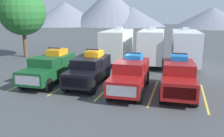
# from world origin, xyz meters

# --- Properties ---
(ground_plane) EXTENTS (240.00, 240.00, 0.00)m
(ground_plane) POSITION_xyz_m (0.00, 0.00, 0.00)
(ground_plane) COLOR #3F4244
(pickup_truck_a) EXTENTS (2.40, 5.53, 2.58)m
(pickup_truck_a) POSITION_xyz_m (-4.70, -0.66, 1.18)
(pickup_truck_a) COLOR #144723
(pickup_truck_a) RESTS_ON ground
(pickup_truck_b) EXTENTS (2.31, 5.29, 2.57)m
(pickup_truck_b) POSITION_xyz_m (-1.57, -0.39, 1.18)
(pickup_truck_b) COLOR black
(pickup_truck_b) RESTS_ON ground
(pickup_truck_c) EXTENTS (2.32, 5.85, 2.50)m
(pickup_truck_c) POSITION_xyz_m (1.65, -0.87, 1.17)
(pickup_truck_c) COLOR maroon
(pickup_truck_c) RESTS_ON ground
(pickup_truck_d) EXTENTS (2.32, 5.31, 2.59)m
(pickup_truck_d) POSITION_xyz_m (4.75, -0.67, 1.20)
(pickup_truck_d) COLOR maroon
(pickup_truck_d) RESTS_ON ground
(lot_stripe_a) EXTENTS (0.12, 5.50, 0.01)m
(lot_stripe_a) POSITION_xyz_m (-6.41, -0.83, 0.00)
(lot_stripe_a) COLOR gold
(lot_stripe_a) RESTS_ON ground
(lot_stripe_b) EXTENTS (0.12, 5.50, 0.01)m
(lot_stripe_b) POSITION_xyz_m (-3.20, -0.83, 0.00)
(lot_stripe_b) COLOR gold
(lot_stripe_b) RESTS_ON ground
(lot_stripe_c) EXTENTS (0.12, 5.50, 0.01)m
(lot_stripe_c) POSITION_xyz_m (0.00, -0.83, 0.00)
(lot_stripe_c) COLOR gold
(lot_stripe_c) RESTS_ON ground
(lot_stripe_d) EXTENTS (0.12, 5.50, 0.01)m
(lot_stripe_d) POSITION_xyz_m (3.20, -0.83, 0.00)
(lot_stripe_d) COLOR gold
(lot_stripe_d) RESTS_ON ground
(lot_stripe_e) EXTENTS (0.12, 5.50, 0.01)m
(lot_stripe_e) POSITION_xyz_m (6.41, -0.83, 0.00)
(lot_stripe_e) COLOR gold
(lot_stripe_e) RESTS_ON ground
(camper_trailer_a) EXTENTS (2.83, 8.22, 3.77)m
(camper_trailer_a) POSITION_xyz_m (-1.79, 8.15, 1.99)
(camper_trailer_a) COLOR silver
(camper_trailer_a) RESTS_ON ground
(camper_trailer_b) EXTENTS (2.71, 7.38, 3.86)m
(camper_trailer_b) POSITION_xyz_m (1.91, 7.76, 2.03)
(camper_trailer_b) COLOR white
(camper_trailer_b) RESTS_ON ground
(camper_trailer_c) EXTENTS (2.80, 7.71, 3.85)m
(camper_trailer_c) POSITION_xyz_m (5.18, 7.74, 2.03)
(camper_trailer_c) COLOR silver
(camper_trailer_c) RESTS_ON ground
(tree_a) EXTENTS (5.47, 5.47, 9.22)m
(tree_a) POSITION_xyz_m (-13.47, 7.99, 5.87)
(tree_a) COLOR brown
(tree_a) RESTS_ON ground
(mountain_ridge) EXTENTS (136.96, 43.82, 17.44)m
(mountain_ridge) POSITION_xyz_m (2.70, 87.90, 7.20)
(mountain_ridge) COLOR slate
(mountain_ridge) RESTS_ON ground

